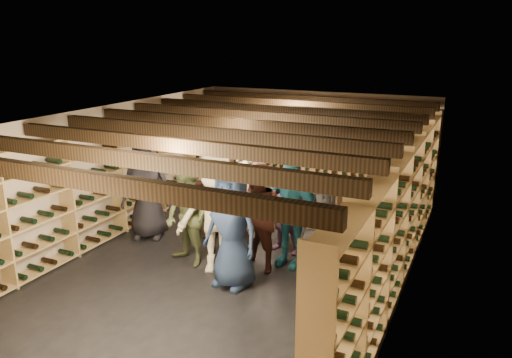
{
  "coord_description": "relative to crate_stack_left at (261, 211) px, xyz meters",
  "views": [
    {
      "loc": [
        3.6,
        -7.03,
        3.61
      ],
      "look_at": [
        0.21,
        0.2,
        1.32
      ],
      "focal_mm": 35.0,
      "sensor_mm": 36.0,
      "label": 1
    }
  ],
  "objects": [
    {
      "name": "ceiling_joists",
      "position": [
        0.19,
        -1.3,
        1.92
      ],
      "size": [
        5.4,
        7.12,
        0.18
      ],
      "color": "black",
      "rests_on": "ground"
    },
    {
      "name": "person_2",
      "position": [
        -0.42,
        -1.97,
        0.47
      ],
      "size": [
        0.95,
        0.85,
        1.62
      ],
      "primitive_type": "imported",
      "rotation": [
        0.0,
        0.0,
        -0.35
      ],
      "color": "#4E5935",
      "rests_on": "ground"
    },
    {
      "name": "ground",
      "position": [
        0.19,
        -1.3,
        -0.34
      ],
      "size": [
        8.0,
        8.0,
        0.0
      ],
      "primitive_type": "plane",
      "color": "black",
      "rests_on": "ground"
    },
    {
      "name": "person_10",
      "position": [
        0.57,
        0.0,
        0.45
      ],
      "size": [
        1.0,
        0.63,
        1.59
      ],
      "primitive_type": "imported",
      "rotation": [
        0.0,
        0.0,
        0.28
      ],
      "color": "#26503D",
      "rests_on": "ground"
    },
    {
      "name": "crate_stack_left",
      "position": [
        0.0,
        0.0,
        0.0
      ],
      "size": [
        0.52,
        0.36,
        0.68
      ],
      "rotation": [
        0.0,
        0.0,
        -0.05
      ],
      "color": "#A38156",
      "rests_on": "ground"
    },
    {
      "name": "ceiling",
      "position": [
        0.19,
        -1.3,
        2.06
      ],
      "size": [
        5.5,
        8.0,
        0.01
      ],
      "primitive_type": "cube",
      "color": "#BCB3A0",
      "rests_on": "walls"
    },
    {
      "name": "person_9",
      "position": [
        -0.23,
        0.0,
        0.59
      ],
      "size": [
        1.27,
        0.82,
        1.86
      ],
      "primitive_type": "imported",
      "rotation": [
        0.0,
        0.0,
        -0.11
      ],
      "color": "#B9B0A9",
      "rests_on": "ground"
    },
    {
      "name": "person_6",
      "position": [
        0.58,
        -2.32,
        0.57
      ],
      "size": [
        0.98,
        0.72,
        1.83
      ],
      "primitive_type": "imported",
      "rotation": [
        0.0,
        0.0,
        -0.17
      ],
      "color": "#1C2C4C",
      "rests_on": "ground"
    },
    {
      "name": "crate_stack_right",
      "position": [
        0.94,
        1.35,
        0.0
      ],
      "size": [
        0.52,
        0.36,
        0.68
      ],
      "rotation": [
        0.0,
        0.0,
        -0.05
      ],
      "color": "#A38156",
      "rests_on": "ground"
    },
    {
      "name": "person_8",
      "position": [
        0.72,
        -1.69,
        0.54
      ],
      "size": [
        1.02,
        0.9,
        1.76
      ],
      "primitive_type": "imported",
      "rotation": [
        0.0,
        0.0,
        -0.31
      ],
      "color": "#4D261E",
      "rests_on": "ground"
    },
    {
      "name": "wine_rack_left",
      "position": [
        -2.38,
        -1.3,
        0.74
      ],
      "size": [
        0.32,
        7.5,
        2.15
      ],
      "color": "#9E824C",
      "rests_on": "ground"
    },
    {
      "name": "person_1",
      "position": [
        -0.1,
        -1.42,
        0.55
      ],
      "size": [
        0.73,
        0.56,
        1.78
      ],
      "primitive_type": "imported",
      "rotation": [
        0.0,
        0.0,
        0.23
      ],
      "color": "black",
      "rests_on": "ground"
    },
    {
      "name": "person_4",
      "position": [
        1.09,
        -1.29,
        0.57
      ],
      "size": [
        1.11,
        0.57,
        1.81
      ],
      "primitive_type": "imported",
      "rotation": [
        0.0,
        0.0,
        -0.12
      ],
      "color": "#1C5F74",
      "rests_on": "ground"
    },
    {
      "name": "crate_loose",
      "position": [
        0.76,
        0.43,
        -0.25
      ],
      "size": [
        0.59,
        0.51,
        0.17
      ],
      "primitive_type": "cube",
      "rotation": [
        0.0,
        0.0,
        0.42
      ],
      "color": "#A38156",
      "rests_on": "ground"
    },
    {
      "name": "person_11",
      "position": [
        0.84,
        -0.8,
        0.4
      ],
      "size": [
        1.42,
        0.62,
        1.48
      ],
      "primitive_type": "imported",
      "rotation": [
        0.0,
        0.0,
        -0.13
      ],
      "color": "#7B4E7C",
      "rests_on": "ground"
    },
    {
      "name": "person_0",
      "position": [
        -1.71,
        -1.31,
        0.6
      ],
      "size": [
        1.08,
        0.91,
        1.89
      ],
      "primitive_type": "imported",
      "rotation": [
        0.0,
        0.0,
        0.4
      ],
      "color": "black",
      "rests_on": "ground"
    },
    {
      "name": "walls",
      "position": [
        0.19,
        -1.3,
        0.86
      ],
      "size": [
        5.52,
        8.02,
        2.4
      ],
      "color": "#B7A48E",
      "rests_on": "ground"
    },
    {
      "name": "wine_rack_right",
      "position": [
        2.76,
        -1.3,
        0.74
      ],
      "size": [
        0.32,
        7.5,
        2.15
      ],
      "color": "#9E824C",
      "rests_on": "ground"
    },
    {
      "name": "person_3",
      "position": [
        0.13,
        -2.01,
        0.62
      ],
      "size": [
        1.4,
        1.09,
        1.91
      ],
      "primitive_type": "imported",
      "rotation": [
        0.0,
        0.0,
        0.35
      ],
      "color": "beige",
      "rests_on": "ground"
    },
    {
      "name": "person_7",
      "position": [
        0.08,
        -0.9,
        0.5
      ],
      "size": [
        0.62,
        0.41,
        1.68
      ],
      "primitive_type": "imported",
      "rotation": [
        0.0,
        0.0,
        0.02
      ],
      "color": "gray",
      "rests_on": "ground"
    },
    {
      "name": "wine_rack_back",
      "position": [
        0.19,
        2.53,
        0.73
      ],
      "size": [
        4.7,
        0.3,
        2.15
      ],
      "color": "#9E824C",
      "rests_on": "ground"
    },
    {
      "name": "person_12",
      "position": [
        1.64,
        -1.25,
        0.41
      ],
      "size": [
        0.77,
        0.55,
        1.49
      ],
      "primitive_type": "imported",
      "rotation": [
        0.0,
        0.0,
        0.1
      ],
      "color": "#2D2F32",
      "rests_on": "ground"
    },
    {
      "name": "person_5",
      "position": [
        -0.46,
        -0.82,
        0.51
      ],
      "size": [
        1.58,
        0.54,
        1.69
      ],
      "primitive_type": "imported",
      "rotation": [
        0.0,
        0.0,
        -0.02
      ],
      "color": "brown",
      "rests_on": "ground"
    }
  ]
}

